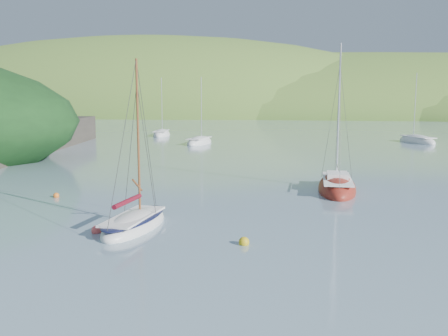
% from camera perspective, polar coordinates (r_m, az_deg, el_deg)
% --- Properties ---
extents(ground, '(700.00, 700.00, 0.00)m').
position_cam_1_polar(ground, '(23.82, -8.28, -8.19)').
color(ground, slate).
rests_on(ground, ground).
extents(shoreline_hills, '(690.00, 135.00, 56.00)m').
position_cam_1_polar(shoreline_hills, '(194.88, 5.60, 6.28)').
color(shoreline_hills, '#46722B').
rests_on(shoreline_hills, ground).
extents(daysailer_white, '(2.63, 6.13, 9.19)m').
position_cam_1_polar(daysailer_white, '(26.08, -10.21, -6.30)').
color(daysailer_white, silver).
rests_on(daysailer_white, ground).
extents(sloop_red, '(2.68, 7.62, 11.24)m').
position_cam_1_polar(sloop_red, '(36.31, 12.77, -2.24)').
color(sloop_red, maroon).
rests_on(sloop_red, ground).
extents(distant_sloop_a, '(3.33, 7.32, 10.10)m').
position_cam_1_polar(distant_sloop_a, '(69.92, -2.82, 2.91)').
color(distant_sloop_a, silver).
rests_on(distant_sloop_a, ground).
extents(distant_sloop_b, '(5.55, 7.99, 10.80)m').
position_cam_1_polar(distant_sloop_b, '(76.77, 21.19, 2.85)').
color(distant_sloop_b, silver).
rests_on(distant_sloop_b, ground).
extents(distant_sloop_c, '(3.68, 7.66, 10.50)m').
position_cam_1_polar(distant_sloop_c, '(84.47, -7.15, 3.79)').
color(distant_sloop_c, silver).
rests_on(distant_sloop_c, ground).
extents(mooring_buoys, '(14.28, 8.65, 0.50)m').
position_cam_1_polar(mooring_buoys, '(26.10, -9.98, -6.49)').
color(mooring_buoys, gold).
rests_on(mooring_buoys, ground).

